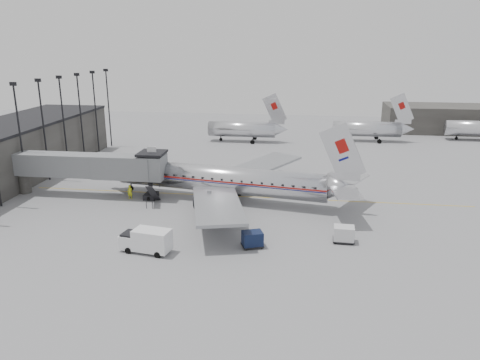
# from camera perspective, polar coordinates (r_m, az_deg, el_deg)

# --- Properties ---
(ground) EXTENTS (160.00, 160.00, 0.00)m
(ground) POSITION_cam_1_polar(r_m,az_deg,el_deg) (58.88, -3.23, -3.76)
(ground) COLOR slate
(ground) RESTS_ON ground
(terminal) EXTENTS (12.00, 46.00, 8.00)m
(terminal) POSITION_cam_1_polar(r_m,az_deg,el_deg) (79.92, -26.53, 2.97)
(terminal) COLOR #363431
(terminal) RESTS_ON ground
(hangar) EXTENTS (30.00, 12.00, 6.00)m
(hangar) POSITION_cam_1_polar(r_m,az_deg,el_deg) (120.45, 24.39, 6.83)
(hangar) COLOR #363431
(hangar) RESTS_ON ground
(apron_line) EXTENTS (60.00, 0.15, 0.01)m
(apron_line) POSITION_cam_1_polar(r_m,az_deg,el_deg) (64.01, 0.42, -2.03)
(apron_line) COLOR gold
(apron_line) RESTS_ON ground
(jet_bridge) EXTENTS (21.00, 6.20, 7.10)m
(jet_bridge) POSITION_cam_1_polar(r_m,az_deg,el_deg) (66.02, -17.03, 1.59)
(jet_bridge) COLOR slate
(jet_bridge) RESTS_ON ground
(floodlight_masts) EXTENTS (0.90, 42.25, 15.25)m
(floodlight_masts) POSITION_cam_1_polar(r_m,az_deg,el_deg) (78.21, -21.76, 6.55)
(floodlight_masts) COLOR black
(floodlight_masts) RESTS_ON ground
(distant_aircraft_near) EXTENTS (16.39, 3.20, 10.26)m
(distant_aircraft_near) POSITION_cam_1_polar(r_m,az_deg,el_deg) (98.56, 0.34, 6.27)
(distant_aircraft_near) COLOR silver
(distant_aircraft_near) RESTS_ON ground
(distant_aircraft_mid) EXTENTS (16.39, 3.20, 10.26)m
(distant_aircraft_mid) POSITION_cam_1_polar(r_m,az_deg,el_deg) (102.59, 15.28, 6.10)
(distant_aircraft_mid) COLOR silver
(distant_aircraft_mid) RESTS_ON ground
(airliner) EXTENTS (35.69, 32.81, 11.36)m
(airliner) POSITION_cam_1_polar(r_m,az_deg,el_deg) (61.74, -1.90, 0.03)
(airliner) COLOR silver
(airliner) RESTS_ON ground
(service_van) EXTENTS (5.44, 2.80, 2.44)m
(service_van) POSITION_cam_1_polar(r_m,az_deg,el_deg) (48.25, -11.39, -7.19)
(service_van) COLOR white
(service_van) RESTS_ON ground
(baggage_cart_navy) EXTENTS (2.57, 2.28, 1.68)m
(baggage_cart_navy) POSITION_cam_1_polar(r_m,az_deg,el_deg) (48.54, 1.52, -7.20)
(baggage_cart_navy) COLOR #0D1735
(baggage_cart_navy) RESTS_ON ground
(baggage_cart_white) EXTENTS (2.29, 1.78, 1.74)m
(baggage_cart_white) POSITION_cam_1_polar(r_m,az_deg,el_deg) (50.85, 12.55, -6.43)
(baggage_cart_white) COLOR silver
(baggage_cart_white) RESTS_ON ground
(ramp_worker) EXTENTS (0.70, 0.46, 1.93)m
(ramp_worker) POSITION_cam_1_polar(r_m,az_deg,el_deg) (64.53, -13.26, -1.44)
(ramp_worker) COLOR #CED719
(ramp_worker) RESTS_ON ground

